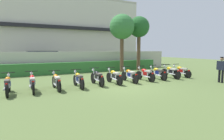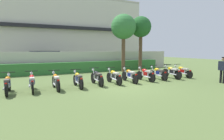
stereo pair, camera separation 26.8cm
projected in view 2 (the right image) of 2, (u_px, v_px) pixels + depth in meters
name	position (u px, v px, depth m)	size (l,w,h in m)	color
ground	(122.00, 87.00, 10.20)	(60.00, 60.00, 0.00)	#566B38
building	(60.00, 32.00, 24.40)	(20.87, 6.50, 8.64)	beige
compound_wall	(80.00, 62.00, 17.03)	(19.82, 0.30, 1.83)	#BCB7A8
hedge_row	(83.00, 67.00, 16.46)	(15.86, 0.70, 0.94)	#337033
parked_car	(46.00, 60.00, 18.39)	(4.55, 2.19, 1.89)	#9EA3A8
tree_near_inspector	(124.00, 28.00, 16.60)	(2.25, 2.25, 5.20)	brown
tree_far_side	(141.00, 28.00, 17.62)	(1.98, 1.98, 5.18)	brown
motorcycle_in_row_0	(8.00, 84.00, 8.50)	(0.60, 1.88, 0.97)	black
motorcycle_in_row_1	(32.00, 82.00, 9.01)	(0.60, 1.91, 0.98)	black
motorcycle_in_row_2	(56.00, 81.00, 9.43)	(0.60, 1.86, 0.96)	black
motorcycle_in_row_3	(78.00, 79.00, 9.94)	(0.60, 1.83, 0.96)	black
motorcycle_in_row_4	(97.00, 77.00, 10.59)	(0.60, 1.89, 0.98)	black
motorcycle_in_row_5	(114.00, 76.00, 10.98)	(0.60, 1.88, 0.96)	black
motorcycle_in_row_6	(130.00, 75.00, 11.51)	(0.60, 1.95, 0.96)	black
motorcycle_in_row_7	(146.00, 74.00, 11.98)	(0.60, 1.81, 0.95)	black
motorcycle_in_row_8	(158.00, 73.00, 12.55)	(0.60, 1.93, 0.95)	black
motorcycle_in_row_9	(172.00, 72.00, 12.98)	(0.60, 1.85, 0.98)	black
motorcycle_in_row_10	(182.00, 71.00, 13.53)	(0.60, 1.87, 0.95)	black
officer_0	(223.00, 68.00, 11.16)	(0.24, 0.64, 1.60)	black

